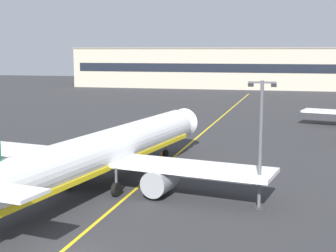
% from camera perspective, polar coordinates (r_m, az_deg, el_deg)
% --- Properties ---
extents(taxiway_centreline, '(6.74, 179.90, 0.01)m').
position_cam_1_polar(taxiway_centreline, '(59.64, 0.56, -3.70)').
color(taxiway_centreline, yellow).
rests_on(taxiway_centreline, ground).
extents(airliner_foreground, '(32.33, 41.26, 11.65)m').
position_cam_1_polar(airliner_foreground, '(46.62, -7.68, -3.10)').
color(airliner_foreground, white).
rests_on(airliner_foreground, ground).
extents(apron_lamp_post, '(2.24, 0.90, 10.50)m').
position_cam_1_polar(apron_lamp_post, '(40.54, 10.63, -1.85)').
color(apron_lamp_post, '#515156').
rests_on(apron_lamp_post, ground).
extents(safety_cone_by_nose_gear, '(0.44, 0.44, 0.55)m').
position_cam_1_polar(safety_cone_by_nose_gear, '(61.04, -0.77, -3.16)').
color(safety_cone_by_nose_gear, orange).
rests_on(safety_cone_by_nose_gear, ground).
extents(terminal_building, '(116.29, 12.40, 13.60)m').
position_cam_1_polar(terminal_building, '(167.03, 8.72, 6.62)').
color(terminal_building, '#B2A893').
rests_on(terminal_building, ground).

